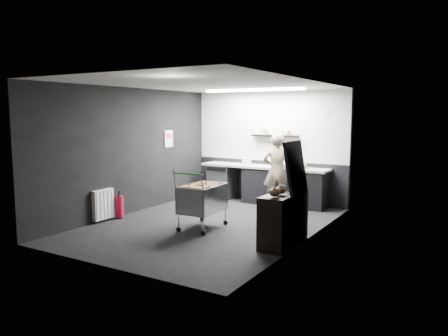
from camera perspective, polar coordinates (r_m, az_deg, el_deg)
The scene contains 22 objects.
floor at distance 8.61m, azimuth -1.93°, elevation -7.35°, with size 5.50×5.50×0.00m, color black.
ceiling at distance 8.35m, azimuth -2.01°, elevation 10.89°, with size 5.50×5.50×0.00m, color silver.
wall_back at distance 10.78m, azimuth 5.95°, elevation 2.84°, with size 5.50×5.50×0.00m, color black.
wall_front at distance 6.25m, azimuth -15.70°, elevation -0.52°, with size 5.50×5.50×0.00m, color black.
wall_left at distance 9.59m, azimuth -12.09°, elevation 2.18°, with size 5.50×5.50×0.00m, color black.
wall_right at distance 7.49m, azimuth 11.03°, elevation 0.85°, with size 5.50×5.50×0.00m, color black.
kitchen_wall_panel at distance 10.74m, azimuth 5.94°, elevation 5.49°, with size 3.95×0.02×1.70m, color silver.
dado_panel at distance 10.86m, azimuth 5.85°, elevation -1.65°, with size 3.95×0.02×1.00m, color black.
floating_shelf at distance 10.56m, azimuth 6.66°, elevation 4.21°, with size 1.20×0.22×0.04m, color black.
wall_clock at distance 10.21m, azimuth 13.14°, elevation 6.94°, with size 0.20×0.20×0.03m, color silver.
poster at distance 10.56m, azimuth -7.24°, elevation 3.81°, with size 0.02×0.30×0.40m, color white.
poster_red_band at distance 10.55m, azimuth -7.22°, elevation 4.19°, with size 0.01×0.22×0.10m, color red.
radiator at distance 9.06m, azimuth -15.51°, elevation -4.60°, with size 0.10×0.50×0.60m, color silver.
ceiling_strip at distance 9.95m, azimuth 3.84°, elevation 10.11°, with size 2.40×0.20×0.04m, color white.
prep_counter at distance 10.53m, azimuth 5.80°, elevation -2.16°, with size 3.20×0.61×0.90m.
person at distance 9.90m, azimuth 6.92°, elevation -0.41°, with size 0.63×0.41×1.72m, color #C0B298.
shopping_cart at distance 8.21m, azimuth -2.83°, elevation -4.24°, with size 0.66×1.04×1.12m.
sideboard at distance 7.27m, azimuth 7.97°, elevation -5.69°, with size 0.49×1.14×1.71m.
fire_extinguisher at distance 9.26m, azimuth -13.49°, elevation -4.82°, with size 0.17×0.17×0.55m.
cardboard_box at distance 10.16m, azimuth 9.12°, elevation 0.26°, with size 0.52×0.39×0.10m, color #9B7552.
pink_tub at distance 10.29m, azimuth 8.01°, elevation 0.66°, with size 0.21×0.21×0.21m, color beige.
white_container at distance 10.66m, azimuth 2.98°, elevation 0.85°, with size 0.19×0.15×0.17m, color silver.
Camera 1 is at (4.50, -7.01, 2.16)m, focal length 35.00 mm.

